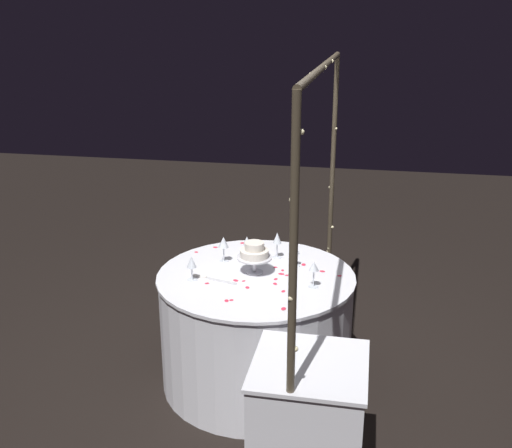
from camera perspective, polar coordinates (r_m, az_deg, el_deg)
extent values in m
plane|color=black|center=(4.08, 0.00, -14.57)|extent=(12.00, 12.00, 0.00)
cylinder|color=#473D2D|center=(4.64, 7.22, 3.25)|extent=(0.04, 0.04, 2.01)
cylinder|color=#473D2D|center=(2.55, 3.41, -10.40)|extent=(0.04, 0.04, 2.01)
cylinder|color=#473D2D|center=(3.35, 6.48, 14.72)|extent=(2.26, 0.04, 0.04)
sphere|color=#F9EAB2|center=(4.73, 7.28, -0.31)|extent=(0.02, 0.02, 0.02)
sphere|color=#F9EAB2|center=(2.27, 4.34, 8.73)|extent=(0.02, 0.02, 0.02)
sphere|color=#F9EAB2|center=(4.18, 7.55, 15.51)|extent=(0.02, 0.02, 0.02)
sphere|color=#F9EAB2|center=(4.73, 7.13, 0.50)|extent=(0.02, 0.02, 0.02)
sphere|color=#F9EAB2|center=(2.44, 3.46, -4.72)|extent=(0.02, 0.02, 0.02)
sphere|color=#F9EAB2|center=(3.74, 7.23, 15.13)|extent=(0.02, 0.02, 0.02)
sphere|color=#F9EAB2|center=(4.53, 7.61, 9.01)|extent=(0.02, 0.02, 0.02)
sphere|color=#F9EAB2|center=(2.46, 3.33, -7.09)|extent=(0.02, 0.02, 0.02)
sphere|color=#F9EAB2|center=(3.27, 6.55, 14.61)|extent=(0.02, 0.02, 0.02)
sphere|color=#F9EAB2|center=(4.80, 6.88, -2.59)|extent=(0.02, 0.02, 0.02)
sphere|color=#F9EAB2|center=(2.59, 3.79, -11.79)|extent=(0.02, 0.02, 0.02)
sphere|color=#F9EAB2|center=(2.82, 5.27, 13.97)|extent=(0.02, 0.02, 0.02)
sphere|color=#F9EAB2|center=(4.79, 6.94, -2.28)|extent=(0.02, 0.02, 0.02)
sphere|color=#F9EAB2|center=(2.34, 3.45, 2.28)|extent=(0.02, 0.02, 0.02)
sphere|color=#F9EAB2|center=(2.38, 4.52, 13.05)|extent=(0.02, 0.02, 0.02)
sphere|color=#F9EAB2|center=(4.66, 7.07, 3.50)|extent=(0.02, 0.02, 0.02)
cylinder|color=white|center=(3.89, 0.00, -10.07)|extent=(1.21, 1.21, 0.73)
cylinder|color=white|center=(3.72, 0.00, -4.99)|extent=(1.23, 1.23, 0.02)
cube|color=white|center=(3.10, 4.95, -18.92)|extent=(0.52, 0.52, 0.71)
cube|color=white|center=(2.89, 5.16, -13.24)|extent=(0.54, 0.54, 0.02)
cylinder|color=silver|center=(3.74, -0.16, -4.61)|extent=(0.11, 0.11, 0.01)
cylinder|color=silver|center=(3.72, -0.16, -3.92)|extent=(0.02, 0.02, 0.09)
cylinder|color=silver|center=(3.70, -0.16, -3.21)|extent=(0.22, 0.22, 0.01)
cylinder|color=silver|center=(3.69, -0.16, -2.81)|extent=(0.18, 0.18, 0.05)
cylinder|color=silver|center=(3.68, -0.16, -2.12)|extent=(0.12, 0.12, 0.05)
cylinder|color=silver|center=(3.57, 5.47, -5.96)|extent=(0.06, 0.06, 0.00)
cylinder|color=silver|center=(3.55, 5.49, -5.18)|extent=(0.01, 0.01, 0.10)
cone|color=silver|center=(3.51, 5.54, -4.01)|extent=(0.06, 0.06, 0.06)
cylinder|color=silver|center=(3.97, 2.01, -3.19)|extent=(0.06, 0.06, 0.00)
cylinder|color=silver|center=(3.96, 2.02, -2.50)|extent=(0.01, 0.01, 0.10)
cone|color=silver|center=(3.92, 2.03, -1.33)|extent=(0.06, 0.06, 0.07)
cylinder|color=silver|center=(3.92, -3.08, -3.55)|extent=(0.06, 0.06, 0.00)
cylinder|color=silver|center=(3.90, -3.09, -2.88)|extent=(0.01, 0.01, 0.10)
cone|color=silver|center=(3.87, -3.12, -1.73)|extent=(0.07, 0.07, 0.07)
cylinder|color=silver|center=(3.85, 3.75, -3.96)|extent=(0.06, 0.06, 0.00)
cylinder|color=silver|center=(3.84, 3.76, -3.38)|extent=(0.01, 0.01, 0.08)
cone|color=silver|center=(3.81, 3.78, -2.46)|extent=(0.05, 0.05, 0.05)
cylinder|color=silver|center=(3.95, -0.86, -3.33)|extent=(0.06, 0.06, 0.00)
cylinder|color=silver|center=(3.93, -0.86, -2.66)|extent=(0.01, 0.01, 0.09)
cone|color=silver|center=(3.90, -0.87, -1.61)|extent=(0.05, 0.05, 0.06)
cylinder|color=silver|center=(3.66, -6.10, -5.30)|extent=(0.06, 0.06, 0.00)
cylinder|color=silver|center=(3.65, -6.12, -4.70)|extent=(0.01, 0.01, 0.08)
cone|color=silver|center=(3.62, -6.16, -3.60)|extent=(0.06, 0.06, 0.07)
cube|color=silver|center=(3.63, -3.45, -5.43)|extent=(0.08, 0.22, 0.01)
cube|color=white|center=(3.69, -5.37, -5.00)|extent=(0.04, 0.09, 0.01)
ellipsoid|color=#E02D47|center=(3.87, 4.56, -3.87)|extent=(0.04, 0.03, 0.00)
ellipsoid|color=#E02D47|center=(4.22, -1.28, -1.82)|extent=(0.03, 0.04, 0.00)
ellipsoid|color=#E02D47|center=(3.73, 2.43, -4.77)|extent=(0.03, 0.04, 0.00)
ellipsoid|color=#E02D47|center=(3.40, -2.36, -7.25)|extent=(0.03, 0.03, 0.00)
ellipsoid|color=#E02D47|center=(3.63, -1.18, -5.44)|extent=(0.03, 0.03, 0.00)
ellipsoid|color=#E02D47|center=(3.61, -4.69, -5.65)|extent=(0.03, 0.04, 0.00)
ellipsoid|color=#E02D47|center=(3.78, 2.55, -4.43)|extent=(0.03, 0.02, 0.00)
ellipsoid|color=#E02D47|center=(3.54, -0.82, -6.06)|extent=(0.04, 0.04, 0.00)
ellipsoid|color=#E02D47|center=(3.30, 2.64, -8.07)|extent=(0.04, 0.03, 0.00)
ellipsoid|color=#E02D47|center=(3.59, 1.83, -5.71)|extent=(0.04, 0.04, 0.00)
ellipsoid|color=#E02D47|center=(4.08, -5.71, -2.67)|extent=(0.02, 0.03, 0.00)
ellipsoid|color=#E02D47|center=(3.71, 2.96, -4.90)|extent=(0.03, 0.03, 0.00)
ellipsoid|color=#E02D47|center=(3.73, 7.97, -4.91)|extent=(0.02, 0.03, 0.00)
ellipsoid|color=#E02D47|center=(3.50, 2.62, -6.42)|extent=(0.04, 0.03, 0.00)
ellipsoid|color=#E02D47|center=(3.82, 1.87, -4.13)|extent=(0.02, 0.03, 0.00)
ellipsoid|color=#E02D47|center=(3.65, 1.89, -5.27)|extent=(0.04, 0.03, 0.00)
ellipsoid|color=#E02D47|center=(3.78, 6.33, -4.49)|extent=(0.03, 0.04, 0.00)
ellipsoid|color=#E02D47|center=(3.64, -1.94, -5.39)|extent=(0.04, 0.05, 0.00)
ellipsoid|color=#E02D47|center=(4.15, -3.90, -2.22)|extent=(0.03, 0.03, 0.00)
ellipsoid|color=#E02D47|center=(3.39, -2.82, -7.31)|extent=(0.04, 0.03, 0.00)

